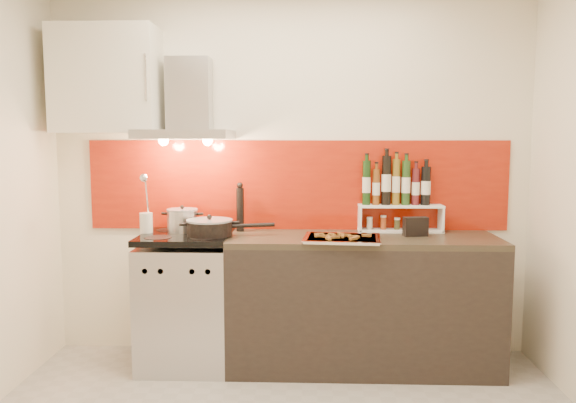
{
  "coord_description": "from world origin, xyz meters",
  "views": [
    {
      "loc": [
        0.13,
        -2.63,
        1.55
      ],
      "look_at": [
        0.0,
        0.95,
        1.15
      ],
      "focal_mm": 35.0,
      "sensor_mm": 36.0,
      "label": 1
    }
  ],
  "objects_px": {
    "counter": "(362,302)",
    "stock_pot": "(182,220)",
    "range_stove": "(187,301)",
    "baking_tray": "(342,238)",
    "saute_pan": "(211,227)",
    "pepper_mill": "(240,208)"
  },
  "relations": [
    {
      "from": "stock_pot",
      "to": "baking_tray",
      "type": "xyz_separation_m",
      "value": [
        1.09,
        -0.26,
        -0.07
      ]
    },
    {
      "from": "counter",
      "to": "stock_pot",
      "type": "relative_size",
      "value": 8.42
    },
    {
      "from": "counter",
      "to": "stock_pot",
      "type": "xyz_separation_m",
      "value": [
        -1.24,
        0.1,
        0.54
      ]
    },
    {
      "from": "pepper_mill",
      "to": "baking_tray",
      "type": "bearing_deg",
      "value": -26.28
    },
    {
      "from": "pepper_mill",
      "to": "range_stove",
      "type": "bearing_deg",
      "value": -152.2
    },
    {
      "from": "range_stove",
      "to": "counter",
      "type": "xyz_separation_m",
      "value": [
        1.2,
        0.0,
        0.01
      ]
    },
    {
      "from": "pepper_mill",
      "to": "baking_tray",
      "type": "distance_m",
      "value": 0.79
    },
    {
      "from": "saute_pan",
      "to": "pepper_mill",
      "type": "xyz_separation_m",
      "value": [
        0.17,
        0.24,
        0.1
      ]
    },
    {
      "from": "stock_pot",
      "to": "baking_tray",
      "type": "bearing_deg",
      "value": -13.48
    },
    {
      "from": "stock_pot",
      "to": "pepper_mill",
      "type": "relative_size",
      "value": 0.61
    },
    {
      "from": "range_stove",
      "to": "stock_pot",
      "type": "height_order",
      "value": "stock_pot"
    },
    {
      "from": "pepper_mill",
      "to": "counter",
      "type": "bearing_deg",
      "value": -11.94
    },
    {
      "from": "counter",
      "to": "range_stove",
      "type": "bearing_deg",
      "value": -179.77
    },
    {
      "from": "stock_pot",
      "to": "range_stove",
      "type": "bearing_deg",
      "value": -67.16
    },
    {
      "from": "stock_pot",
      "to": "pepper_mill",
      "type": "xyz_separation_m",
      "value": [
        0.39,
        0.08,
        0.08
      ]
    },
    {
      "from": "saute_pan",
      "to": "range_stove",
      "type": "bearing_deg",
      "value": 164.09
    },
    {
      "from": "range_stove",
      "to": "baking_tray",
      "type": "bearing_deg",
      "value": -8.66
    },
    {
      "from": "counter",
      "to": "saute_pan",
      "type": "distance_m",
      "value": 1.14
    },
    {
      "from": "saute_pan",
      "to": "baking_tray",
      "type": "xyz_separation_m",
      "value": [
        0.87,
        -0.11,
        -0.05
      ]
    },
    {
      "from": "stock_pot",
      "to": "saute_pan",
      "type": "xyz_separation_m",
      "value": [
        0.22,
        -0.15,
        -0.03
      ]
    },
    {
      "from": "counter",
      "to": "saute_pan",
      "type": "relative_size",
      "value": 3.09
    },
    {
      "from": "counter",
      "to": "stock_pot",
      "type": "height_order",
      "value": "stock_pot"
    }
  ]
}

